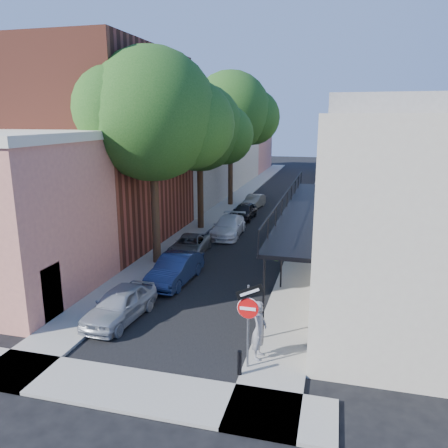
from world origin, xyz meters
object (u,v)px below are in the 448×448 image
Objects in this scene: oak_mid at (206,130)px; parked_car_e at (244,211)px; bollard at (240,363)px; oak_far at (236,113)px; parked_car_f at (254,202)px; pedestrian at (259,330)px; parked_car_c at (190,245)px; oak_near at (162,118)px; parked_car_b at (175,269)px; parked_car_d at (228,227)px; sign_post at (248,312)px; parked_car_a at (120,304)px.

oak_mid is 2.70× the size of parked_car_e.
oak_mid is at bearing 109.90° from bollard.
bollard is 28.58m from oak_far.
parked_car_f is 25.21m from pedestrian.
parked_car_f reaches higher than parked_car_c.
bollard is at bearing -56.88° from oak_near.
parked_car_e is at bearing 80.34° from oak_near.
parked_car_b is at bearing -85.49° from oak_far.
pedestrian is at bearing -45.59° from parked_car_b.
oak_near is 2.50× the size of parked_car_d.
pedestrian is at bearing -72.39° from parked_car_f.
sign_post is at bearing -76.09° from oak_far.
parked_car_e is at bearing -82.53° from parked_car_f.
sign_post is at bearing -69.14° from oak_mid.
parked_car_a reaches higher than bollard.
oak_near is 12.88m from pedestrian.
oak_mid is at bearing 90.37° from oak_near.
pedestrian is at bearing -63.13° from parked_car_c.
parked_car_e is (0.00, 5.18, -0.02)m from parked_car_d.
sign_post is 1.15m from pedestrian.
sign_post is 19.14m from oak_mid.
pedestrian is at bearing 69.84° from sign_post.
oak_mid is 2.41× the size of parked_car_b.
parked_car_a is at bearing -92.33° from parked_car_c.
sign_post is at bearing -49.86° from parked_car_b.
pedestrian reaches higher than parked_car_e.
oak_mid reaches higher than parked_car_b.
bollard is 8.56m from parked_car_b.
parked_car_e reaches higher than bollard.
parked_car_d is (1.97, 6.37, -7.22)m from oak_near.
parked_car_a is 23.17m from parked_car_f.
oak_far is 13.21m from parked_car_d.
parked_car_f is (-0.08, 4.54, -0.05)m from parked_car_e.
parked_car_c is at bearing 33.97° from pedestrian.
parked_car_e is at bearing 91.63° from parked_car_b.
parked_car_b is 18.77m from parked_car_f.
parked_car_a is 6.10m from pedestrian.
oak_far is 27.46m from pedestrian.
oak_far reaches higher than bollard.
parked_car_d reaches higher than parked_car_f.
parked_car_c is at bearing -88.03° from parked_car_f.
oak_near is at bearing -116.62° from parked_car_c.
sign_post is 0.74× the size of parked_car_c.
oak_near is at bearing 123.55° from parked_car_b.
oak_mid reaches higher than parked_car_f.
oak_far is 2.81× the size of parked_car_b.
pedestrian is at bearing -75.24° from oak_far.
bollard is at bearing -21.82° from parked_car_a.
parked_car_a is at bearing -87.91° from oak_far.
sign_post is 0.26× the size of oak_near.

